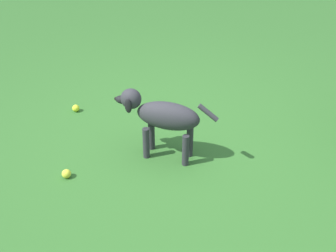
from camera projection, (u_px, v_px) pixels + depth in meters
ground at (176, 149)px, 3.12m from camera, size 14.00×14.00×0.00m
dog at (162, 116)px, 2.87m from camera, size 0.79×0.25×0.53m
tennis_ball_0 at (76, 108)px, 3.61m from camera, size 0.07×0.07×0.07m
tennis_ball_1 at (66, 174)px, 2.81m from camera, size 0.07×0.07×0.07m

